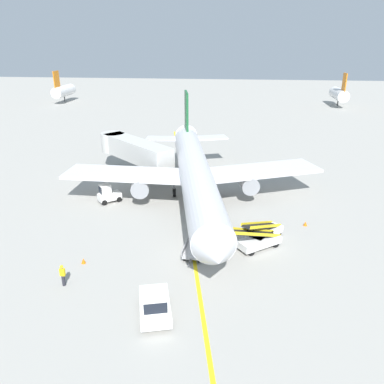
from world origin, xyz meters
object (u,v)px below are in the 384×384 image
object	(u,v)px
baggage_cart_loaded	(194,250)
belt_loader_aft_hold	(258,240)
airliner	(195,172)
baggage_tug_near_wing	(108,194)
ground_crew_marshaller	(63,275)
jet_bridge	(131,149)
pushback_tug	(155,304)
safety_cone_nose_right	(83,261)
belt_loader_forward_hold	(264,232)
safety_cone_nose_left	(305,224)

from	to	relation	value
baggage_cart_loaded	belt_loader_aft_hold	bearing A→B (deg)	17.48
airliner	baggage_tug_near_wing	distance (m)	9.77
belt_loader_aft_hold	baggage_cart_loaded	world-z (taller)	belt_loader_aft_hold
baggage_tug_near_wing	baggage_cart_loaded	size ratio (longest dim) A/B	0.71
baggage_tug_near_wing	ground_crew_marshaller	distance (m)	15.10
jet_bridge	pushback_tug	distance (m)	28.09
airliner	jet_bridge	distance (m)	11.91
baggage_cart_loaded	airliner	bearing A→B (deg)	95.78
pushback_tug	safety_cone_nose_right	bearing A→B (deg)	141.47
jet_bridge	baggage_cart_loaded	bearing A→B (deg)	-61.62
belt_loader_forward_hold	ground_crew_marshaller	size ratio (longest dim) A/B	2.80
pushback_tug	baggage_cart_loaded	distance (m)	7.98
pushback_tug	ground_crew_marshaller	distance (m)	7.70
belt_loader_aft_hold	ground_crew_marshaller	world-z (taller)	belt_loader_aft_hold
airliner	safety_cone_nose_left	xyz separation A→B (m)	(11.15, -4.73, -3.20)
pushback_tug	safety_cone_nose_left	world-z (taller)	pushback_tug
belt_loader_forward_hold	belt_loader_aft_hold	xyz separation A→B (m)	(-0.61, -1.53, 0.00)
jet_bridge	safety_cone_nose_right	size ratio (longest dim) A/B	25.37
belt_loader_aft_hold	safety_cone_nose_left	world-z (taller)	belt_loader_aft_hold
jet_bridge	ground_crew_marshaller	size ratio (longest dim) A/B	6.57
baggage_cart_loaded	ground_crew_marshaller	bearing A→B (deg)	-149.71
baggage_tug_near_wing	ground_crew_marshaller	size ratio (longest dim) A/B	1.58
ground_crew_marshaller	safety_cone_nose_left	xyz separation A→B (m)	(18.94, 11.61, -0.69)
belt_loader_aft_hold	baggage_cart_loaded	size ratio (longest dim) A/B	1.25
baggage_tug_near_wing	safety_cone_nose_right	distance (m)	12.22
belt_loader_aft_hold	baggage_cart_loaded	bearing A→B (deg)	-162.52
airliner	ground_crew_marshaller	size ratio (longest dim) A/B	20.69
belt_loader_forward_hold	ground_crew_marshaller	distance (m)	17.03
airliner	baggage_cart_loaded	bearing A→B (deg)	-84.22
safety_cone_nose_right	safety_cone_nose_left	bearing A→B (deg)	24.91
baggage_cart_loaded	safety_cone_nose_right	size ratio (longest dim) A/B	8.66
baggage_tug_near_wing	belt_loader_forward_hold	world-z (taller)	belt_loader_forward_hold
airliner	jet_bridge	bearing A→B (deg)	139.57
baggage_tug_near_wing	baggage_cart_loaded	distance (m)	14.36
belt_loader_forward_hold	ground_crew_marshaller	xyz separation A→B (m)	(-14.81, -8.41, 0.13)
belt_loader_forward_hold	safety_cone_nose_left	distance (m)	5.26
airliner	belt_loader_forward_hold	bearing A→B (deg)	-48.50
baggage_cart_loaded	safety_cone_nose_right	xyz separation A→B (m)	(-8.61, -2.25, -0.25)
safety_cone_nose_left	safety_cone_nose_right	distance (m)	20.55
belt_loader_aft_hold	safety_cone_nose_left	xyz separation A→B (m)	(4.74, 4.74, -0.56)
jet_bridge	belt_loader_forward_hold	distance (m)	22.62
pushback_tug	belt_loader_aft_hold	distance (m)	11.73
jet_bridge	safety_cone_nose_right	bearing A→B (deg)	-85.72
belt_loader_aft_hold	baggage_cart_loaded	distance (m)	5.55
ground_crew_marshaller	safety_cone_nose_right	world-z (taller)	ground_crew_marshaller
ground_crew_marshaller	safety_cone_nose_right	distance (m)	3.05
pushback_tug	safety_cone_nose_left	xyz separation A→B (m)	(11.69, 14.19, -0.77)
baggage_cart_loaded	belt_loader_forward_hold	bearing A→B (deg)	28.49
safety_cone_nose_left	baggage_cart_loaded	bearing A→B (deg)	-147.43
jet_bridge	safety_cone_nose_left	size ratio (longest dim) A/B	25.37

